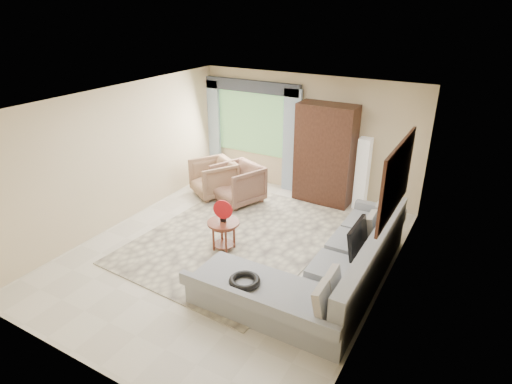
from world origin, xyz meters
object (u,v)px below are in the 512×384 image
Objects in this scene: sectional_sofa at (328,273)px; floor_lamp at (362,174)px; armchair_left at (214,178)px; armchair_right at (238,184)px; potted_plant at (216,174)px; coffee_table at (224,235)px; armoire at (325,154)px; tv_screen at (358,238)px.

sectional_sofa is 2.31× the size of floor_lamp.
armchair_left is 0.66m from armchair_right.
sectional_sofa is 3.38m from armchair_right.
armchair_right is 1.09m from potted_plant.
coffee_table is 1.96m from armchair_right.
coffee_table is at bearing -118.51° from floor_lamp.
coffee_table is 0.60× the size of armchair_right.
armoire is at bearing 75.24° from coffee_table.
armchair_right is (-2.78, 1.93, 0.13)m from sectional_sofa.
sectional_sofa is at bearing 1.51° from armchair_left.
coffee_table is (-1.96, 0.15, 0.01)m from sectional_sofa.
floor_lamp is at bearing 98.33° from sectional_sofa.
armchair_right is (-3.05, 1.47, -0.30)m from tv_screen.
armoire reaches higher than tv_screen.
potted_plant is (-3.99, 2.00, -0.44)m from tv_screen.
armoire is 0.86m from floor_lamp.
coffee_table is 0.62× the size of armchair_left.
coffee_table is 2.90m from potted_plant.
armoire is at bearing 54.23° from armchair_right.
floor_lamp is (3.29, 0.50, 0.47)m from potted_plant.
tv_screen is 2.28m from coffee_table.
coffee_table is at bearing -19.50° from armchair_left.
coffee_table is at bearing 175.52° from sectional_sofa.
potted_plant is (-1.77, 2.30, -0.01)m from coffee_table.
armchair_left is 0.42× the size of armoire.
tv_screen is 1.35× the size of coffee_table.
tv_screen is at bearing 9.07° from armchair_left.
floor_lamp is (3.00, 0.99, 0.35)m from armchair_left.
floor_lamp is at bearing 61.49° from coffee_table.
coffee_table is at bearing -43.01° from armchair_right.
tv_screen reaches higher than armchair_left.
armchair_left is 2.48m from armoire.
armchair_left is 1.57× the size of potted_plant.
sectional_sofa is at bearing -33.43° from potted_plant.
sectional_sofa is 3.94× the size of armchair_left.
coffee_table is 2.94m from armoire.
armchair_right is at bearing -29.30° from potted_plant.
tv_screen reaches higher than sectional_sofa.
sectional_sofa is 6.17× the size of potted_plant.
armchair_left is (-3.70, 1.52, -0.32)m from tv_screen.
armchair_right is at bearing -156.30° from floor_lamp.
armchair_right is 0.43× the size of armoire.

